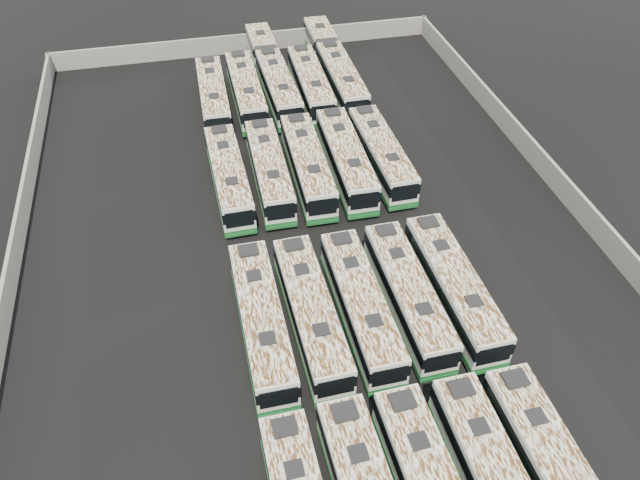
{
  "coord_description": "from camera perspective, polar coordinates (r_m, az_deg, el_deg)",
  "views": [
    {
      "loc": [
        -7.65,
        -34.78,
        33.39
      ],
      "look_at": [
        0.41,
        -0.48,
        1.6
      ],
      "focal_mm": 35.0,
      "sensor_mm": 36.0,
      "label": 1
    }
  ],
  "objects": [
    {
      "name": "bus_back_right",
      "position": [
        67.15,
        -0.85,
        14.03
      ],
      "size": [
        3.0,
        12.82,
        3.6
      ],
      "rotation": [
        0.0,
        0.0,
        -0.02
      ],
      "color": "silver",
      "rests_on": "ground"
    },
    {
      "name": "bus_front_far_right",
      "position": [
        37.62,
        20.7,
        -19.59
      ],
      "size": [
        2.86,
        12.65,
        3.56
      ],
      "rotation": [
        0.0,
        0.0,
        0.02
      ],
      "color": "silver",
      "rests_on": "ground"
    },
    {
      "name": "bus_midfront_left",
      "position": [
        41.98,
        -0.82,
        -6.74
      ],
      "size": [
        2.88,
        12.61,
        3.54
      ],
      "rotation": [
        0.0,
        0.0,
        0.02
      ],
      "color": "silver",
      "rests_on": "ground"
    },
    {
      "name": "bus_midfront_far_right",
      "position": [
        44.58,
        12.11,
        -4.25
      ],
      "size": [
        2.86,
        12.69,
        3.57
      ],
      "rotation": [
        0.0,
        0.0,
        0.01
      ],
      "color": "silver",
      "rests_on": "ground"
    },
    {
      "name": "perimeter_wall",
      "position": [
        48.07,
        -0.61,
        -0.14
      ],
      "size": [
        45.2,
        73.2,
        2.2
      ],
      "color": "gray",
      "rests_on": "ground"
    },
    {
      "name": "bus_midfront_far_left",
      "position": [
        41.7,
        -5.35,
        -7.4
      ],
      "size": [
        2.69,
        12.67,
        3.57
      ],
      "rotation": [
        0.0,
        0.0,
        -0.0
      ],
      "color": "silver",
      "rests_on": "ground"
    },
    {
      "name": "bus_midback_right",
      "position": [
        55.47,
        2.38,
        7.38
      ],
      "size": [
        3.03,
        12.95,
        3.64
      ],
      "rotation": [
        0.0,
        0.0,
        -0.02
      ],
      "color": "silver",
      "rests_on": "ground"
    },
    {
      "name": "bus_midfront_center",
      "position": [
        42.57,
        3.76,
        -5.99
      ],
      "size": [
        2.71,
        12.44,
        3.5
      ],
      "rotation": [
        0.0,
        0.0,
        0.01
      ],
      "color": "silver",
      "rests_on": "ground"
    },
    {
      "name": "bus_back_left",
      "position": [
        66.39,
        -6.77,
        13.38
      ],
      "size": [
        2.72,
        12.67,
        3.57
      ],
      "rotation": [
        0.0,
        0.0,
        -0.0
      ],
      "color": "silver",
      "rests_on": "ground"
    },
    {
      "name": "bus_back_far_right",
      "position": [
        70.99,
        1.29,
        15.66
      ],
      "size": [
        2.93,
        19.92,
        3.61
      ],
      "rotation": [
        0.0,
        0.0,
        -0.01
      ],
      "color": "silver",
      "rests_on": "ground"
    },
    {
      "name": "bus_midback_far_left",
      "position": [
        53.99,
        -8.33,
        5.73
      ],
      "size": [
        2.82,
        12.42,
        3.49
      ],
      "rotation": [
        0.0,
        0.0,
        0.02
      ],
      "color": "silver",
      "rests_on": "ground"
    },
    {
      "name": "bus_back_center",
      "position": [
        69.69,
        -4.37,
        15.0
      ],
      "size": [
        2.95,
        19.65,
        3.56
      ],
      "rotation": [
        0.0,
        0.0,
        0.01
      ],
      "color": "silver",
      "rests_on": "ground"
    },
    {
      "name": "ground",
      "position": [
        48.82,
        -0.6,
        -1.1
      ],
      "size": [
        140.0,
        140.0,
        0.0
      ],
      "primitive_type": "plane",
      "color": "black",
      "rests_on": "ground"
    },
    {
      "name": "bus_midback_left",
      "position": [
        54.38,
        -4.66,
        6.37
      ],
      "size": [
        2.86,
        12.43,
        3.49
      ],
      "rotation": [
        0.0,
        0.0,
        -0.02
      ],
      "color": "silver",
      "rests_on": "ground"
    },
    {
      "name": "bus_midfront_right",
      "position": [
        43.59,
        8.04,
        -4.98
      ],
      "size": [
        2.74,
        12.36,
        3.48
      ],
      "rotation": [
        0.0,
        0.0,
        0.01
      ],
      "color": "silver",
      "rests_on": "ground"
    },
    {
      "name": "bus_back_far_left",
      "position": [
        65.99,
        -9.73,
        12.83
      ],
      "size": [
        2.89,
        12.42,
        3.49
      ],
      "rotation": [
        0.0,
        0.0,
        -0.02
      ],
      "color": "silver",
      "rests_on": "ground"
    },
    {
      "name": "bus_midback_center",
      "position": [
        54.76,
        -1.14,
        6.86
      ],
      "size": [
        2.99,
        12.77,
        3.58
      ],
      "rotation": [
        0.0,
        0.0,
        -0.02
      ],
      "color": "silver",
      "rests_on": "ground"
    },
    {
      "name": "bus_midback_far_right",
      "position": [
        56.46,
        5.63,
        7.8
      ],
      "size": [
        2.79,
        12.47,
        3.51
      ],
      "rotation": [
        0.0,
        0.0,
        0.01
      ],
      "color": "silver",
      "rests_on": "ground"
    }
  ]
}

